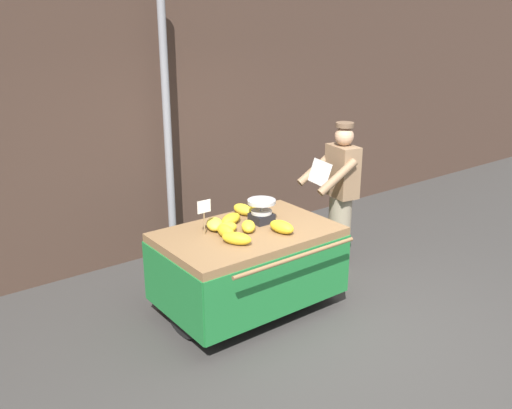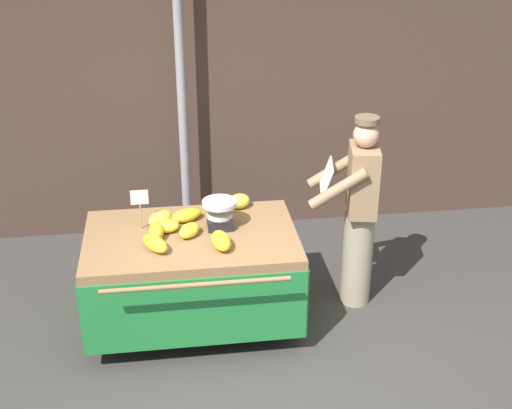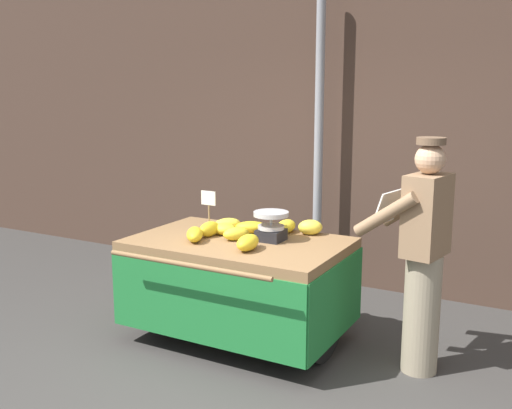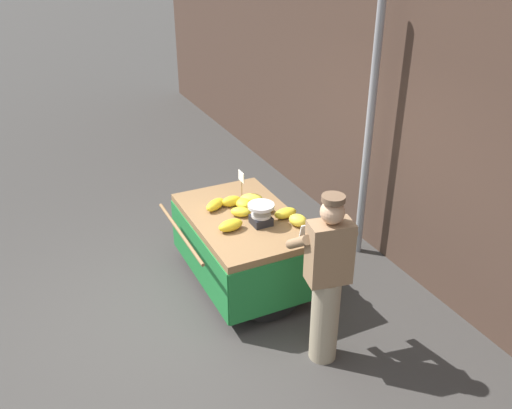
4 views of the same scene
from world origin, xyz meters
name	(u,v)px [view 3 (image 3 of 4)]	position (x,y,z in m)	size (l,w,h in m)	color
ground_plane	(214,403)	(0.00, 0.00, 0.00)	(60.00, 60.00, 0.00)	#383533
back_wall	(364,88)	(0.00, 2.86, 2.05)	(16.00, 0.24, 4.11)	#473328
street_pole	(319,139)	(-0.34, 2.51, 1.55)	(0.09, 0.09, 3.10)	gray
banana_cart	(239,267)	(-0.36, 0.94, 0.63)	(1.71, 1.29, 0.86)	olive
weighing_scale	(271,226)	(-0.12, 1.04, 0.97)	(0.28, 0.28, 0.24)	black
price_sign	(208,202)	(-0.75, 1.10, 1.10)	(0.14, 0.01, 0.34)	#997A51
banana_bunch_0	(286,226)	(-0.13, 1.34, 0.91)	(0.14, 0.26, 0.11)	yellow
banana_bunch_1	(195,234)	(-0.64, 0.74, 0.91)	(0.13, 0.28, 0.11)	gold
banana_bunch_2	(209,229)	(-0.63, 0.93, 0.92)	(0.12, 0.23, 0.12)	gold
banana_bunch_3	(224,229)	(-0.55, 1.03, 0.90)	(0.16, 0.21, 0.10)	yellow
banana_bunch_4	(248,243)	(-0.14, 0.71, 0.91)	(0.14, 0.28, 0.12)	gold
banana_bunch_5	(236,234)	(-0.37, 0.92, 0.91)	(0.13, 0.22, 0.10)	yellow
banana_bunch_6	(251,227)	(-0.38, 1.20, 0.90)	(0.14, 0.27, 0.10)	gold
banana_bunch_7	(310,227)	(0.07, 1.38, 0.92)	(0.15, 0.20, 0.12)	yellow
banana_bunch_8	(227,225)	(-0.60, 1.16, 0.91)	(0.16, 0.25, 0.11)	yellow
vendor_person	(423,256)	(1.06, 1.12, 0.87)	(0.64, 0.59, 1.71)	gray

